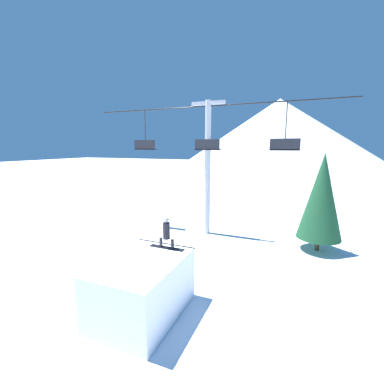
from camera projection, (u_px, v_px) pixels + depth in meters
ground_plane at (119, 311)px, 10.06m from camera, size 220.00×220.00×0.00m
mountain_ridge at (278, 134)px, 76.33m from camera, size 60.83×60.83×20.16m
snow_ramp at (143, 287)px, 9.76m from camera, size 2.73×3.80×2.17m
snowboarder at (166, 233)px, 10.63m from camera, size 1.55×0.29×1.35m
chairlift at (208, 158)px, 18.18m from camera, size 18.06×0.44×9.50m
pine_tree_near at (322, 196)px, 15.41m from camera, size 2.59×2.59×6.02m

